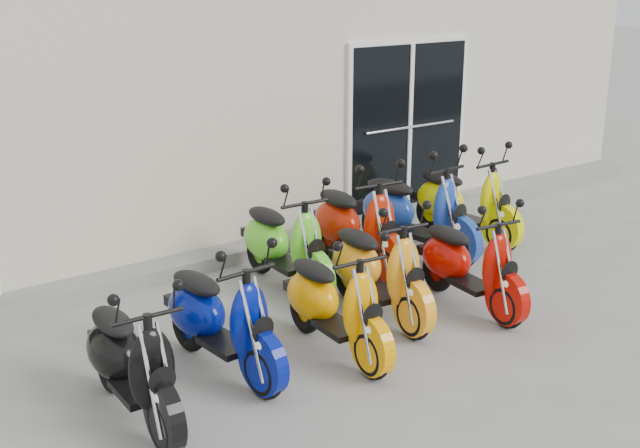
% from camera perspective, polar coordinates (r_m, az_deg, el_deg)
% --- Properties ---
extents(ground, '(80.00, 80.00, 0.00)m').
position_cam_1_polar(ground, '(7.68, 2.70, -6.42)').
color(ground, gray).
rests_on(ground, ground).
extents(building, '(14.00, 6.00, 3.20)m').
position_cam_1_polar(building, '(11.62, -13.90, 9.49)').
color(building, beige).
rests_on(building, ground).
extents(front_step, '(14.00, 0.40, 0.15)m').
position_cam_1_polar(front_step, '(9.19, -5.31, -1.89)').
color(front_step, gray).
rests_on(front_step, ground).
extents(door_right, '(2.02, 0.08, 2.22)m').
position_cam_1_polar(door_right, '(10.54, 6.28, 7.25)').
color(door_right, black).
rests_on(door_right, front_step).
extents(scooter_front_black, '(0.64, 1.60, 1.16)m').
position_cam_1_polar(scooter_front_black, '(5.89, -13.32, -8.45)').
color(scooter_front_black, black).
rests_on(scooter_front_black, ground).
extents(scooter_front_blue, '(0.70, 1.66, 1.20)m').
position_cam_1_polar(scooter_front_blue, '(6.44, -7.10, -5.61)').
color(scooter_front_blue, '#031184').
rests_on(scooter_front_blue, ground).
extents(scooter_front_orange_a, '(0.69, 1.61, 1.16)m').
position_cam_1_polar(scooter_front_orange_a, '(6.71, 1.07, -4.70)').
color(scooter_front_orange_a, '#FD9D00').
rests_on(scooter_front_orange_a, ground).
extents(scooter_front_orange_b, '(0.78, 1.69, 1.21)m').
position_cam_1_polar(scooter_front_orange_b, '(7.42, 4.18, -2.31)').
color(scooter_front_orange_b, '#FF9E18').
rests_on(scooter_front_orange_b, ground).
extents(scooter_front_red, '(0.76, 1.63, 1.16)m').
position_cam_1_polar(scooter_front_red, '(7.75, 10.66, -1.89)').
color(scooter_front_red, '#AD0B02').
rests_on(scooter_front_red, ground).
extents(scooter_back_green, '(0.69, 1.69, 1.23)m').
position_cam_1_polar(scooter_back_green, '(8.09, -2.53, -0.50)').
color(scooter_back_green, '#5DDA27').
rests_on(scooter_back_green, ground).
extents(scooter_back_red, '(0.83, 1.82, 1.30)m').
position_cam_1_polar(scooter_back_red, '(8.56, 2.64, 0.76)').
color(scooter_back_red, '#AE1903').
rests_on(scooter_back_red, ground).
extents(scooter_back_blue, '(0.85, 1.87, 1.34)m').
position_cam_1_polar(scooter_back_blue, '(9.07, 6.81, 1.73)').
color(scooter_back_blue, '#183A97').
rests_on(scooter_back_blue, ground).
extents(scooter_back_yellow, '(0.69, 1.73, 1.26)m').
position_cam_1_polar(scooter_back_yellow, '(9.70, 10.27, 2.38)').
color(scooter_back_yellow, '#DFE100').
rests_on(scooter_back_yellow, ground).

